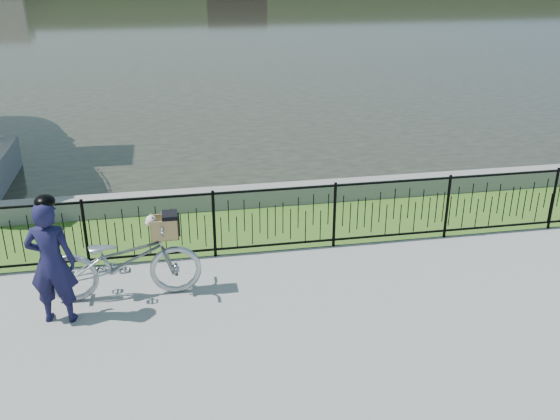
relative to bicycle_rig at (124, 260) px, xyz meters
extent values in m
plane|color=gray|center=(2.37, -0.58, -0.59)|extent=(120.00, 120.00, 0.00)
cube|color=#395F1D|center=(2.37, 2.02, -0.58)|extent=(60.00, 2.00, 0.01)
plane|color=#29291F|center=(2.37, 32.42, -0.59)|extent=(120.00, 120.00, 0.00)
cube|color=slate|center=(2.37, 3.02, -0.39)|extent=(60.00, 0.30, 0.40)
imported|color=#A2A8AE|center=(-0.01, 0.00, -0.01)|extent=(2.20, 0.77, 1.16)
cube|color=black|center=(0.60, 0.00, 0.31)|extent=(0.38, 0.18, 0.02)
cube|color=#A4824C|center=(0.60, 0.00, 0.31)|extent=(0.39, 0.27, 0.01)
cube|color=#A4824C|center=(0.60, 0.13, 0.46)|extent=(0.39, 0.01, 0.31)
cube|color=#A4824C|center=(0.60, -0.13, 0.46)|extent=(0.39, 0.02, 0.31)
cube|color=#A4824C|center=(0.79, 0.00, 0.46)|extent=(0.02, 0.27, 0.31)
cube|color=#A4824C|center=(0.42, 0.00, 0.46)|extent=(0.02, 0.27, 0.31)
cube|color=black|center=(0.69, 0.00, 0.64)|extent=(0.21, 0.28, 0.06)
cube|color=black|center=(0.81, 0.00, 0.49)|extent=(0.02, 0.28, 0.24)
ellipsoid|color=silver|center=(0.58, 0.00, 0.44)|extent=(0.31, 0.22, 0.20)
sphere|color=silver|center=(0.43, -0.02, 0.59)|extent=(0.15, 0.15, 0.15)
sphere|color=silver|center=(0.38, -0.04, 0.56)|extent=(0.07, 0.07, 0.07)
sphere|color=black|center=(0.35, -0.05, 0.56)|extent=(0.02, 0.02, 0.02)
cone|color=olive|center=(0.43, 0.04, 0.65)|extent=(0.06, 0.08, 0.08)
cone|color=olive|center=(0.45, -0.06, 0.65)|extent=(0.06, 0.08, 0.08)
imported|color=#141335|center=(-0.88, -0.47, 0.29)|extent=(0.69, 0.50, 1.75)
ellipsoid|color=black|center=(-0.88, -0.47, 1.14)|extent=(0.26, 0.29, 0.18)
camera|label=1|loc=(0.76, -8.14, 4.15)|focal=40.00mm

